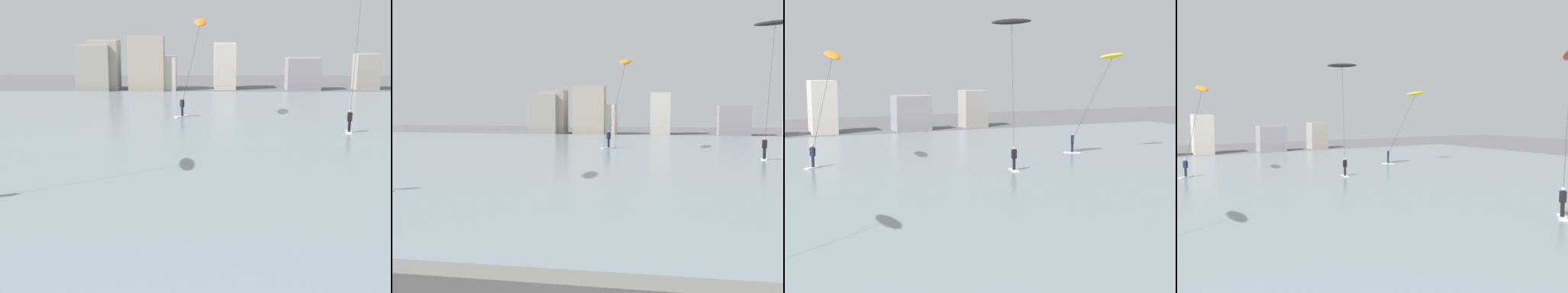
% 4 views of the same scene
% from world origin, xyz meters
% --- Properties ---
extents(water_bay, '(84.00, 52.00, 0.10)m').
position_xyz_m(water_bay, '(0.00, 30.07, 0.05)').
color(water_bay, gray).
rests_on(water_bay, ground).
extents(far_shore_buildings, '(37.72, 4.86, 6.67)m').
position_xyz_m(far_shore_buildings, '(-5.65, 58.99, 2.68)').
color(far_shore_buildings, '#A89E93').
rests_on(far_shore_buildings, ground).
extents(kitesurfer_orange, '(2.71, 3.11, 8.34)m').
position_xyz_m(kitesurfer_orange, '(-2.78, 37.16, 7.23)').
color(kitesurfer_orange, silver).
rests_on(kitesurfer_orange, water_bay).
extents(kitesurfer_black, '(3.20, 3.49, 10.60)m').
position_xyz_m(kitesurfer_black, '(9.00, 32.57, 9.36)').
color(kitesurfer_black, silver).
rests_on(kitesurfer_black, water_bay).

